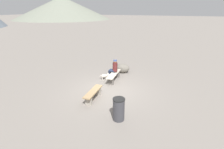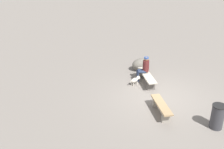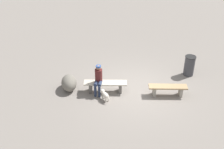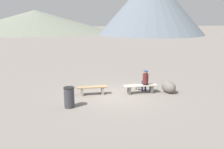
# 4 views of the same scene
# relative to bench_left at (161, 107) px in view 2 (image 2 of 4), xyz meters

# --- Properties ---
(ground) EXTENTS (210.00, 210.00, 0.06)m
(ground) POSITION_rel_bench_left_xyz_m (1.25, -0.36, -0.36)
(ground) COLOR gray
(bench_left) EXTENTS (1.63, 0.45, 0.46)m
(bench_left) POSITION_rel_bench_left_xyz_m (0.00, 0.00, 0.00)
(bench_left) COLOR gray
(bench_left) RESTS_ON ground
(bench_right) EXTENTS (1.85, 0.49, 0.47)m
(bench_right) POSITION_rel_bench_left_xyz_m (2.65, -0.12, 0.00)
(bench_right) COLOR #605B56
(bench_right) RESTS_ON ground
(seated_person) EXTENTS (0.35, 0.60, 1.30)m
(seated_person) POSITION_rel_bench_left_xyz_m (2.93, -0.02, 0.42)
(seated_person) COLOR #511E1E
(seated_person) RESTS_ON ground
(dog) EXTENTS (0.45, 0.57, 0.39)m
(dog) POSITION_rel_bench_left_xyz_m (2.63, 0.46, -0.07)
(dog) COLOR beige
(dog) RESTS_ON ground
(trash_bin) EXTENTS (0.51, 0.51, 0.97)m
(trash_bin) POSITION_rel_bench_left_xyz_m (-1.18, -1.75, 0.16)
(trash_bin) COLOR #38383D
(trash_bin) RESTS_ON ground
(boulder) EXTENTS (0.87, 1.10, 0.65)m
(boulder) POSITION_rel_bench_left_xyz_m (4.24, -0.19, 0.00)
(boulder) COLOR #6B665B
(boulder) RESTS_ON ground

